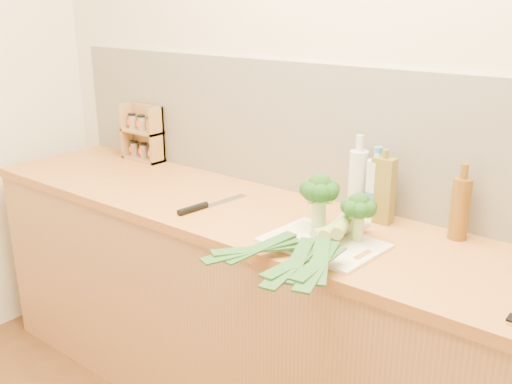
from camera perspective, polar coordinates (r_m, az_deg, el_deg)
room_shell at (r=2.21m, az=10.04°, el=5.29°), size 3.50×3.50×3.50m
counter at (r=2.26m, az=5.35°, el=-14.10°), size 3.20×0.62×0.90m
chopping_board at (r=1.91m, az=6.75°, el=-5.10°), size 0.39×0.30×0.01m
broccoli_left at (r=1.97m, az=6.39°, el=0.09°), size 0.14×0.14×0.20m
broccoli_right at (r=1.89m, az=10.26°, el=-1.57°), size 0.12×0.12×0.17m
leek_front at (r=1.88m, az=5.33°, el=-4.44°), size 0.28×0.61×0.04m
leek_mid at (r=1.82m, az=6.57°, el=-4.68°), size 0.16×0.62×0.04m
leek_back at (r=1.81m, az=8.02°, el=-4.27°), size 0.25×0.64×0.04m
chefs_knife at (r=2.22m, az=-5.49°, el=-1.46°), size 0.07×0.34×0.03m
spice_rack at (r=2.94m, az=-11.10°, el=5.50°), size 0.23×0.09×0.28m
oil_tin at (r=2.09m, az=12.56°, el=0.20°), size 0.08×0.05×0.27m
glass_bottle at (r=2.16m, az=10.11°, el=1.07°), size 0.07×0.07×0.30m
amber_bottle at (r=2.02m, az=19.74°, el=-1.46°), size 0.06×0.06×0.26m
water_bottle at (r=2.12m, az=11.87°, el=0.01°), size 0.08×0.08×0.26m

